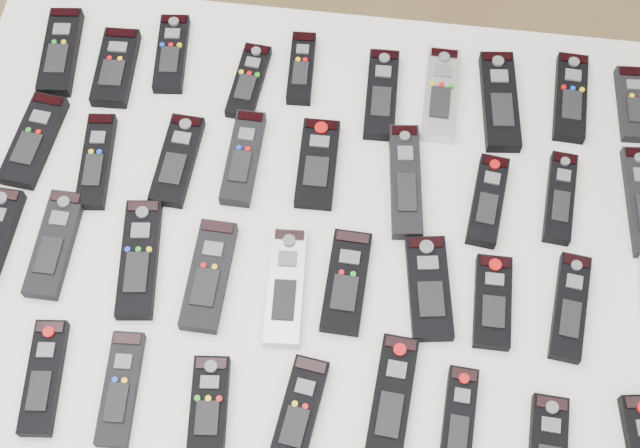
# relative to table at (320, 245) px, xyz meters

# --- Properties ---
(ground) EXTENTS (4.00, 4.00, 0.00)m
(ground) POSITION_rel_table_xyz_m (-0.08, -0.03, -0.72)
(ground) COLOR olive
(ground) RESTS_ON ground
(table) EXTENTS (1.25, 0.88, 0.78)m
(table) POSITION_rel_table_xyz_m (0.00, 0.00, 0.00)
(table) COLOR white
(table) RESTS_ON ground
(remote_0) EXTENTS (0.08, 0.18, 0.02)m
(remote_0) POSITION_rel_table_xyz_m (-0.49, 0.29, 0.07)
(remote_0) COLOR black
(remote_0) RESTS_ON table
(remote_1) EXTENTS (0.07, 0.16, 0.02)m
(remote_1) POSITION_rel_table_xyz_m (-0.39, 0.26, 0.07)
(remote_1) COLOR black
(remote_1) RESTS_ON table
(remote_2) EXTENTS (0.07, 0.16, 0.02)m
(remote_2) POSITION_rel_table_xyz_m (-0.30, 0.31, 0.07)
(remote_2) COLOR black
(remote_2) RESTS_ON table
(remote_3) EXTENTS (0.06, 0.15, 0.02)m
(remote_3) POSITION_rel_table_xyz_m (-0.16, 0.26, 0.07)
(remote_3) COLOR black
(remote_3) RESTS_ON table
(remote_4) EXTENTS (0.05, 0.14, 0.02)m
(remote_4) POSITION_rel_table_xyz_m (-0.07, 0.30, 0.07)
(remote_4) COLOR black
(remote_4) RESTS_ON table
(remote_5) EXTENTS (0.06, 0.18, 0.02)m
(remote_5) POSITION_rel_table_xyz_m (0.07, 0.26, 0.07)
(remote_5) COLOR black
(remote_5) RESTS_ON table
(remote_6) EXTENTS (0.06, 0.18, 0.02)m
(remote_6) POSITION_rel_table_xyz_m (0.17, 0.28, 0.07)
(remote_6) COLOR #B7B7BC
(remote_6) RESTS_ON table
(remote_7) EXTENTS (0.08, 0.20, 0.02)m
(remote_7) POSITION_rel_table_xyz_m (0.27, 0.27, 0.07)
(remote_7) COLOR black
(remote_7) RESTS_ON table
(remote_8) EXTENTS (0.06, 0.17, 0.02)m
(remote_8) POSITION_rel_table_xyz_m (0.39, 0.30, 0.07)
(remote_8) COLOR black
(remote_8) RESTS_ON table
(remote_9) EXTENTS (0.06, 0.15, 0.02)m
(remote_9) POSITION_rel_table_xyz_m (0.50, 0.30, 0.07)
(remote_9) COLOR black
(remote_9) RESTS_ON table
(remote_10) EXTENTS (0.08, 0.18, 0.02)m
(remote_10) POSITION_rel_table_xyz_m (-0.49, 0.10, 0.07)
(remote_10) COLOR black
(remote_10) RESTS_ON table
(remote_11) EXTENTS (0.06, 0.18, 0.02)m
(remote_11) POSITION_rel_table_xyz_m (-0.38, 0.08, 0.07)
(remote_11) COLOR black
(remote_11) RESTS_ON table
(remote_12) EXTENTS (0.06, 0.17, 0.02)m
(remote_12) POSITION_rel_table_xyz_m (-0.25, 0.09, 0.07)
(remote_12) COLOR black
(remote_12) RESTS_ON table
(remote_13) EXTENTS (0.05, 0.17, 0.02)m
(remote_13) POSITION_rel_table_xyz_m (-0.14, 0.11, 0.07)
(remote_13) COLOR black
(remote_13) RESTS_ON table
(remote_14) EXTENTS (0.06, 0.16, 0.02)m
(remote_14) POSITION_rel_table_xyz_m (-0.02, 0.11, 0.07)
(remote_14) COLOR black
(remote_14) RESTS_ON table
(remote_15) EXTENTS (0.07, 0.21, 0.02)m
(remote_15) POSITION_rel_table_xyz_m (0.13, 0.10, 0.07)
(remote_15) COLOR black
(remote_15) RESTS_ON table
(remote_16) EXTENTS (0.06, 0.16, 0.02)m
(remote_16) POSITION_rel_table_xyz_m (0.26, 0.08, 0.07)
(remote_16) COLOR black
(remote_16) RESTS_ON table
(remote_17) EXTENTS (0.05, 0.16, 0.02)m
(remote_17) POSITION_rel_table_xyz_m (0.38, 0.10, 0.07)
(remote_17) COLOR black
(remote_17) RESTS_ON table
(remote_20) EXTENTS (0.05, 0.18, 0.02)m
(remote_20) POSITION_rel_table_xyz_m (-0.41, -0.08, 0.07)
(remote_20) COLOR black
(remote_20) RESTS_ON table
(remote_21) EXTENTS (0.08, 0.20, 0.02)m
(remote_21) POSITION_rel_table_xyz_m (-0.27, -0.09, 0.07)
(remote_21) COLOR black
(remote_21) RESTS_ON table
(remote_22) EXTENTS (0.06, 0.18, 0.02)m
(remote_22) POSITION_rel_table_xyz_m (-0.16, -0.10, 0.07)
(remote_22) COLOR black
(remote_22) RESTS_ON table
(remote_23) EXTENTS (0.07, 0.19, 0.02)m
(remote_23) POSITION_rel_table_xyz_m (-0.04, -0.11, 0.07)
(remote_23) COLOR #B7B7BC
(remote_23) RESTS_ON table
(remote_24) EXTENTS (0.06, 0.17, 0.02)m
(remote_24) POSITION_rel_table_xyz_m (0.05, -0.09, 0.07)
(remote_24) COLOR black
(remote_24) RESTS_ON table
(remote_25) EXTENTS (0.09, 0.17, 0.02)m
(remote_25) POSITION_rel_table_xyz_m (0.18, -0.08, 0.07)
(remote_25) COLOR black
(remote_25) RESTS_ON table
(remote_26) EXTENTS (0.05, 0.15, 0.02)m
(remote_26) POSITION_rel_table_xyz_m (0.28, -0.09, 0.07)
(remote_26) COLOR black
(remote_26) RESTS_ON table
(remote_27) EXTENTS (0.06, 0.17, 0.02)m
(remote_27) POSITION_rel_table_xyz_m (0.39, -0.09, 0.07)
(remote_27) COLOR black
(remote_27) RESTS_ON table
(remote_30) EXTENTS (0.06, 0.17, 0.02)m
(remote_30) POSITION_rel_table_xyz_m (-0.37, -0.29, 0.07)
(remote_30) COLOR black
(remote_30) RESTS_ON table
(remote_31) EXTENTS (0.06, 0.17, 0.02)m
(remote_31) POSITION_rel_table_xyz_m (-0.25, -0.30, 0.07)
(remote_31) COLOR black
(remote_31) RESTS_ON table
(remote_32) EXTENTS (0.07, 0.15, 0.02)m
(remote_32) POSITION_rel_table_xyz_m (-0.12, -0.31, 0.07)
(remote_32) COLOR black
(remote_32) RESTS_ON table
(remote_33) EXTENTS (0.07, 0.17, 0.02)m
(remote_33) POSITION_rel_table_xyz_m (0.01, -0.30, 0.07)
(remote_33) COLOR black
(remote_33) RESTS_ON table
(remote_34) EXTENTS (0.07, 0.19, 0.02)m
(remote_34) POSITION_rel_table_xyz_m (0.14, -0.26, 0.07)
(remote_34) COLOR black
(remote_34) RESTS_ON table
(remote_35) EXTENTS (0.05, 0.16, 0.02)m
(remote_35) POSITION_rel_table_xyz_m (0.23, -0.28, 0.07)
(remote_35) COLOR black
(remote_35) RESTS_ON table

